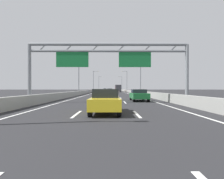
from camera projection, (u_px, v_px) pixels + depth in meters
name	position (u px, v px, depth m)	size (l,w,h in m)	color
ground_plane	(110.00, 91.00, 98.34)	(260.00, 260.00, 0.00)	#262628
lane_dash_left_1	(77.00, 114.00, 10.83)	(0.16, 3.00, 0.01)	white
lane_dash_left_2	(92.00, 102.00, 19.83)	(0.16, 3.00, 0.01)	white
lane_dash_left_3	(98.00, 98.00, 28.83)	(0.16, 3.00, 0.01)	white
lane_dash_left_4	(101.00, 96.00, 37.83)	(0.16, 3.00, 0.01)	white
lane_dash_left_5	(103.00, 94.00, 46.83)	(0.16, 3.00, 0.01)	white
lane_dash_left_6	(104.00, 93.00, 55.83)	(0.16, 3.00, 0.01)	white
lane_dash_left_7	(105.00, 93.00, 64.83)	(0.16, 3.00, 0.01)	white
lane_dash_left_8	(106.00, 92.00, 73.83)	(0.16, 3.00, 0.01)	white
lane_dash_left_9	(106.00, 92.00, 82.83)	(0.16, 3.00, 0.01)	white
lane_dash_left_10	(107.00, 91.00, 91.83)	(0.16, 3.00, 0.01)	white
lane_dash_left_11	(107.00, 91.00, 100.83)	(0.16, 3.00, 0.01)	white
lane_dash_left_12	(107.00, 91.00, 109.83)	(0.16, 3.00, 0.01)	white
lane_dash_left_13	(108.00, 91.00, 118.83)	(0.16, 3.00, 0.01)	white
lane_dash_left_14	(108.00, 90.00, 127.82)	(0.16, 3.00, 0.01)	white
lane_dash_left_15	(108.00, 90.00, 136.82)	(0.16, 3.00, 0.01)	white
lane_dash_left_16	(108.00, 90.00, 145.82)	(0.16, 3.00, 0.01)	white
lane_dash_left_17	(108.00, 90.00, 154.82)	(0.16, 3.00, 0.01)	white
lane_dash_right_1	(137.00, 114.00, 10.86)	(0.16, 3.00, 0.01)	white
lane_dash_right_2	(125.00, 102.00, 19.86)	(0.16, 3.00, 0.01)	white
lane_dash_right_3	(120.00, 98.00, 28.86)	(0.16, 3.00, 0.01)	white
lane_dash_right_4	(118.00, 96.00, 37.86)	(0.16, 3.00, 0.01)	white
lane_dash_right_5	(117.00, 94.00, 46.86)	(0.16, 3.00, 0.01)	white
lane_dash_right_6	(116.00, 93.00, 55.86)	(0.16, 3.00, 0.01)	white
lane_dash_right_7	(115.00, 93.00, 64.85)	(0.16, 3.00, 0.01)	white
lane_dash_right_8	(114.00, 92.00, 73.85)	(0.16, 3.00, 0.01)	white
lane_dash_right_9	(114.00, 92.00, 82.85)	(0.16, 3.00, 0.01)	white
lane_dash_right_10	(114.00, 91.00, 91.85)	(0.16, 3.00, 0.01)	white
lane_dash_right_11	(113.00, 91.00, 100.85)	(0.16, 3.00, 0.01)	white
lane_dash_right_12	(113.00, 91.00, 109.85)	(0.16, 3.00, 0.01)	white
lane_dash_right_13	(113.00, 91.00, 118.85)	(0.16, 3.00, 0.01)	white
lane_dash_right_14	(113.00, 90.00, 127.85)	(0.16, 3.00, 0.01)	white
lane_dash_right_15	(113.00, 90.00, 136.85)	(0.16, 3.00, 0.01)	white
lane_dash_right_16	(113.00, 90.00, 145.85)	(0.16, 3.00, 0.01)	white
lane_dash_right_17	(112.00, 90.00, 154.85)	(0.16, 3.00, 0.01)	white
edge_line_left	(99.00, 92.00, 86.30)	(0.16, 176.00, 0.01)	white
edge_line_right	(121.00, 92.00, 86.38)	(0.16, 176.00, 0.01)	white
barrier_left	(99.00, 90.00, 108.28)	(0.45, 220.00, 0.95)	#9E9E99
barrier_right	(122.00, 90.00, 108.39)	(0.45, 220.00, 0.95)	#9E9E99
sign_gantry	(107.00, 57.00, 19.17)	(17.05, 0.36, 6.36)	gray
streetlamp_left_mid	(80.00, 73.00, 45.06)	(2.58, 0.28, 9.50)	slate
streetlamp_right_mid	(140.00, 73.00, 45.17)	(2.58, 0.28, 9.50)	slate
streetlamp_left_far	(94.00, 80.00, 83.07)	(2.58, 0.28, 9.50)	slate
streetlamp_right_far	(126.00, 80.00, 83.18)	(2.58, 0.28, 9.50)	slate
streetlamp_left_distant	(99.00, 83.00, 121.08)	(2.58, 0.28, 9.50)	slate
streetlamp_right_distant	(121.00, 83.00, 121.19)	(2.58, 0.28, 9.50)	slate
yellow_car	(105.00, 101.00, 11.47)	(1.79, 4.27, 1.51)	yellow
green_car	(139.00, 95.00, 22.23)	(1.89, 4.38, 1.43)	#1E7A38
blue_car	(110.00, 91.00, 57.19)	(1.76, 4.45, 1.49)	#2347AD
silver_car	(105.00, 89.00, 119.85)	(1.71, 4.61, 1.52)	#A8ADB2
red_car	(110.00, 90.00, 110.78)	(1.73, 4.70, 1.44)	red
white_car	(116.00, 90.00, 102.75)	(1.82, 4.65, 1.46)	silver
box_truck	(118.00, 88.00, 77.30)	(2.37, 8.84, 2.97)	#B21E19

